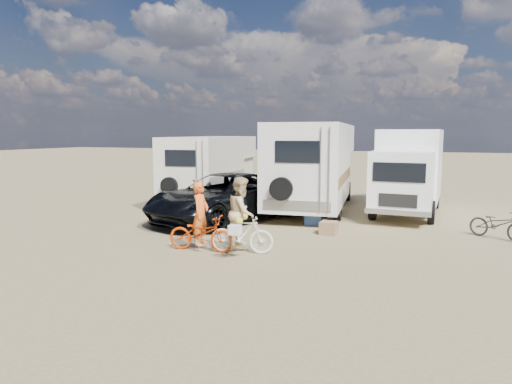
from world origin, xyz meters
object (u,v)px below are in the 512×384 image
at_px(dark_suv, 225,197).
at_px(rider_woman, 242,219).
at_px(bike_man, 201,233).
at_px(rider_man, 201,220).
at_px(cooler, 312,218).
at_px(crate, 329,228).
at_px(rv_main, 315,167).
at_px(bike_woman, 242,234).
at_px(bike_parked, 498,224).
at_px(rv_left, 212,170).
at_px(box_truck, 408,172).

distance_m(dark_suv, rider_woman, 4.57).
distance_m(bike_man, rider_man, 0.36).
distance_m(cooler, crate, 1.47).
bearing_deg(bike_man, rider_man, -0.00).
distance_m(rv_main, bike_woman, 7.90).
height_order(rider_man, bike_parked, rider_man).
xyz_separation_m(dark_suv, rider_man, (1.24, -4.09, -0.01)).
height_order(dark_suv, bike_parked, dark_suv).
height_order(rv_left, bike_man, rv_left).
height_order(box_truck, crate, box_truck).
bearing_deg(cooler, bike_woman, -122.15).
relative_size(bike_woman, crate, 3.33).
height_order(box_truck, cooler, box_truck).
xyz_separation_m(bike_woman, bike_parked, (6.40, 4.27, -0.05)).
bearing_deg(rider_woman, bike_man, 86.25).
distance_m(rv_left, bike_woman, 9.27).
distance_m(box_truck, bike_man, 9.36).
bearing_deg(box_truck, rv_main, -177.39).
bearing_deg(rider_man, cooler, -26.59).
relative_size(bike_man, rider_man, 1.08).
height_order(rider_woman, cooler, rider_woman).
bearing_deg(bike_parked, rider_man, 152.48).
distance_m(bike_man, cooler, 4.83).
bearing_deg(rv_main, bike_parked, -35.18).
distance_m(dark_suv, crate, 4.10).
bearing_deg(box_truck, rv_left, -177.92).
bearing_deg(bike_parked, box_truck, 69.85).
xyz_separation_m(bike_man, crate, (2.72, 3.25, -0.28)).
relative_size(rv_main, rv_left, 1.17).
distance_m(bike_woman, rider_woman, 0.41).
distance_m(bike_woman, cooler, 4.35).
bearing_deg(rider_man, rv_main, -11.22).
bearing_deg(dark_suv, rider_woman, -40.32).
distance_m(bike_woman, bike_parked, 7.69).
distance_m(box_truck, rider_woman, 8.65).
xyz_separation_m(bike_parked, cooler, (-5.63, 0.00, -0.22)).
height_order(rider_man, rider_woman, rider_woman).
relative_size(cooler, crate, 1.15).
bearing_deg(cooler, dark_suv, 164.56).
bearing_deg(rv_main, rv_left, 172.90).
height_order(rv_left, box_truck, box_truck).
height_order(bike_man, bike_parked, bike_man).
bearing_deg(box_truck, crate, -110.72).
bearing_deg(cooler, rv_left, 125.48).
relative_size(rv_left, rider_man, 4.36).
bearing_deg(crate, rv_left, 143.48).
bearing_deg(rider_man, bike_man, -0.00).
bearing_deg(crate, bike_woman, -117.60).
bearing_deg(bike_woman, dark_suv, 18.54).
relative_size(box_truck, rider_woman, 3.34).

